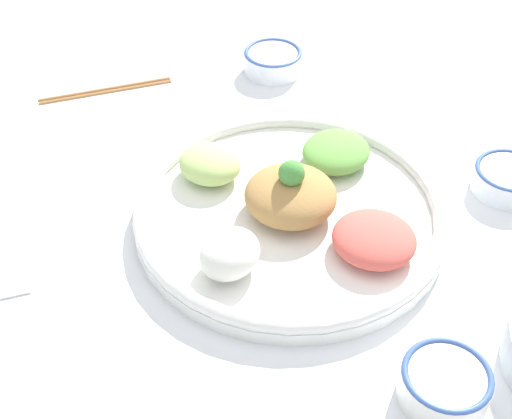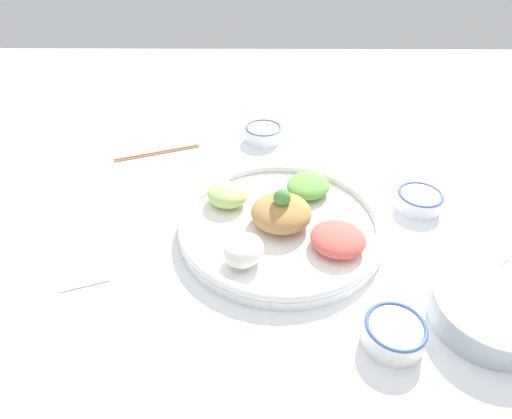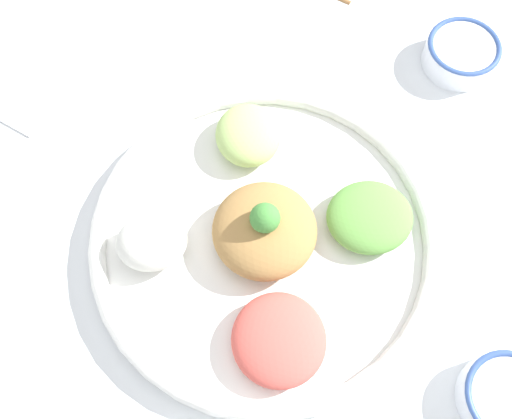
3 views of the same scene
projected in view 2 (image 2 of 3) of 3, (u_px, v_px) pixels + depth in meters
The scene contains 9 objects.
ground_plane at pixel (281, 243), 0.85m from camera, with size 2.40×2.40×0.00m, color white.
salad_platter at pixel (280, 222), 0.87m from camera, with size 0.42×0.42×0.10m.
sauce_bowl_red at pixel (394, 332), 0.66m from camera, with size 0.10×0.10×0.04m.
rice_bowl_blue at pixel (263, 133), 1.17m from camera, with size 0.10×0.10×0.04m.
sauce_bowl_dark at pixel (419, 200), 0.93m from camera, with size 0.10×0.10×0.04m.
side_serving_bowl at pixel (491, 311), 0.69m from camera, with size 0.19×0.19×0.05m.
chopsticks_pair_far at pixel (158, 152), 1.13m from camera, with size 0.21×0.09×0.01m.
serving_spoon_main at pixel (507, 256), 0.82m from camera, with size 0.12×0.10×0.01m.
serving_spoon_extra at pixel (63, 289), 0.76m from camera, with size 0.13×0.07×0.01m.
Camera 2 is at (0.05, 0.63, 0.58)m, focal length 30.00 mm.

